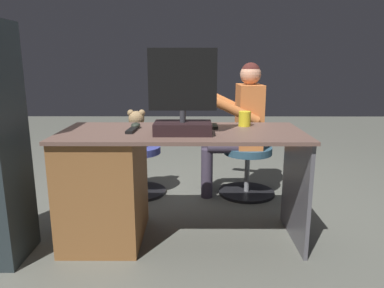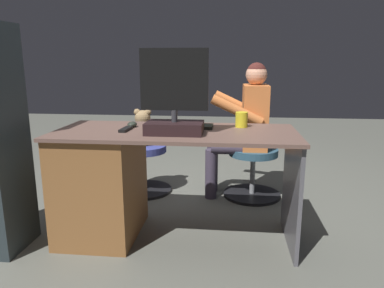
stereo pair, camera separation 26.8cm
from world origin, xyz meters
name	(u,v)px [view 1 (the left image)]	position (x,y,z in m)	size (l,w,h in m)	color
ground_plane	(184,213)	(0.00, 0.00, 0.00)	(10.00, 10.00, 0.00)	#5F6158
desk	(119,183)	(0.41, 0.40, 0.39)	(1.52, 0.65, 0.73)	brown
monitor	(183,107)	(-0.01, 0.49, 0.89)	(0.40, 0.21, 0.50)	black
keyboard	(185,126)	(-0.02, 0.29, 0.74)	(0.42, 0.14, 0.02)	black
computer_mouse	(136,125)	(0.30, 0.30, 0.75)	(0.06, 0.10, 0.04)	#282E26
cup	(245,119)	(-0.42, 0.23, 0.78)	(0.08, 0.08, 0.10)	yellow
tv_remote	(131,130)	(0.31, 0.43, 0.74)	(0.04, 0.15, 0.02)	black
office_chair_teddy	(138,166)	(0.42, -0.44, 0.25)	(0.48, 0.48, 0.43)	black
teddy_bear	(137,130)	(0.42, -0.45, 0.57)	(0.23, 0.23, 0.32)	#997A52
visitor_chair	(247,166)	(-0.55, -0.42, 0.25)	(0.50, 0.50, 0.43)	black
person	(239,121)	(-0.47, -0.42, 0.66)	(0.51, 0.48, 1.15)	#D37238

